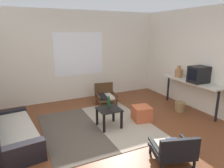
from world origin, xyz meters
The scene contains 14 objects.
ground_plane centered at (0.00, 0.00, 0.00)m, with size 7.80×7.80×0.00m, color brown.
far_wall_with_window centered at (0.00, 3.06, 1.35)m, with size 5.60×0.13×2.70m.
side_wall_right centered at (2.66, 0.30, 1.35)m, with size 0.12×6.60×2.70m, color silver.
area_rug centered at (-0.27, 0.89, 0.01)m, with size 2.34×2.37×0.01m.
couch centered at (-2.04, 0.92, 0.22)m, with size 0.99×1.91×0.73m.
coffee_table centered at (-0.04, 0.74, 0.33)m, with size 0.50×0.48×0.43m.
armchair_by_window centered at (0.53, 2.23, 0.26)m, with size 0.64×0.66×0.57m.
armchair_striped_foreground centered at (0.36, -0.89, 0.25)m, with size 0.77×0.74×0.54m.
ottoman_orange centered at (0.81, 0.72, 0.18)m, with size 0.41×0.41×0.35m, color #BC5633.
console_shelf centered at (2.38, 0.76, 0.73)m, with size 0.42×1.83×0.82m.
crt_television centered at (2.37, 0.53, 1.03)m, with size 0.47×0.37×0.42m.
clay_vase centered at (2.38, 1.23, 0.95)m, with size 0.22×0.22×0.33m.
glass_bottle centered at (0.02, 0.87, 0.54)m, with size 0.07×0.07×0.25m.
wicker_basket centered at (2.08, 0.77, 0.13)m, with size 0.27×0.27×0.25m, color olive.
Camera 1 is at (-1.79, -3.07, 2.10)m, focal length 32.61 mm.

